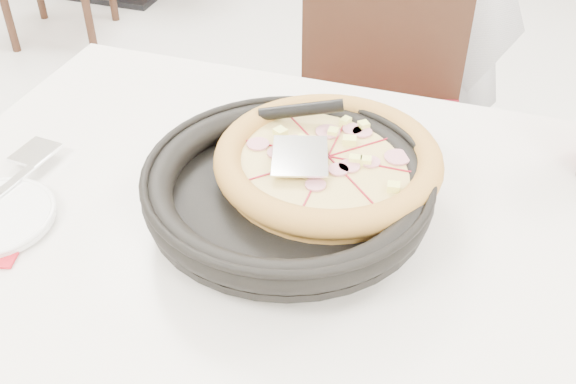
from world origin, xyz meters
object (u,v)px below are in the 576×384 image
(main_table, at_px, (300,374))
(pizza, at_px, (328,169))
(chair_far, at_px, (383,132))
(pizza_pan, at_px, (288,196))

(main_table, xyz_separation_m, pizza, (0.02, 0.05, 0.44))
(chair_far, relative_size, pizza, 3.16)
(chair_far, distance_m, pizza, 0.72)
(main_table, distance_m, pizza_pan, 0.42)
(main_table, distance_m, chair_far, 0.69)
(chair_far, relative_size, pizza_pan, 2.40)
(pizza_pan, xyz_separation_m, pizza, (0.04, 0.06, 0.02))
(chair_far, xyz_separation_m, pizza_pan, (-0.02, -0.69, 0.32))
(main_table, relative_size, pizza, 3.99)
(main_table, xyz_separation_m, pizza_pan, (-0.02, -0.01, 0.42))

